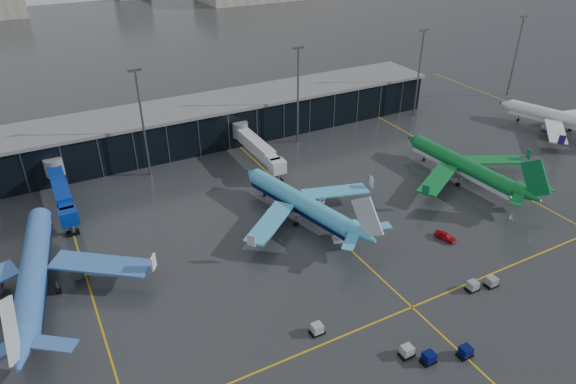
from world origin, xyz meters
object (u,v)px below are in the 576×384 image
airliner_klm_near (300,192)px  service_van_red (445,236)px  airliner_aer_lingus (464,156)px  baggage_carts (432,324)px  airliner_ba (565,111)px  mobile_airstair (338,235)px  airliner_arkefly (30,256)px

airliner_klm_near → service_van_red: size_ratio=9.09×
airliner_aer_lingus → baggage_carts: bearing=-142.2°
airliner_klm_near → service_van_red: (20.92, -20.11, -5.23)m
airliner_klm_near → airliner_ba: size_ratio=0.97×
airliner_ba → baggage_carts: size_ratio=1.18×
baggage_carts → mobile_airstair: (0.25, 26.74, 0.01)m
baggage_carts → airliner_aer_lingus: bearing=41.1°
mobile_airstair → service_van_red: (18.11, -9.92, -0.04)m
airliner_klm_near → airliner_aer_lingus: bearing=-18.3°
airliner_klm_near → airliner_ba: 86.26m
airliner_arkefly → airliner_klm_near: (49.46, -1.13, -0.91)m
airliner_ba → mobile_airstair: size_ratio=10.62×
airliner_klm_near → mobile_airstair: 11.77m
airliner_arkefly → airliner_klm_near: size_ratio=1.15×
airliner_arkefly → airliner_ba: size_ratio=1.12×
airliner_ba → airliner_aer_lingus: bearing=171.3°
airliner_aer_lingus → airliner_ba: bearing=6.4°
airliner_aer_lingus → airliner_ba: (45.25, 7.71, 0.08)m
baggage_carts → service_van_red: (18.37, 16.81, -0.03)m
airliner_klm_near → baggage_carts: 37.38m
airliner_aer_lingus → baggage_carts: 51.15m
airliner_aer_lingus → airliner_klm_near: bearing=171.9°
airliner_aer_lingus → service_van_red: airliner_aer_lingus is taller
airliner_klm_near → baggage_carts: size_ratio=1.15×
airliner_ba → mobile_airstair: (-83.35, -14.40, -5.39)m
airliner_arkefly → baggage_carts: (52.01, -38.05, -6.11)m
airliner_klm_near → airliner_aer_lingus: (40.91, -3.51, 0.12)m
mobile_airstair → airliner_arkefly: bearing=-171.1°
baggage_carts → service_van_red: bearing=42.5°
airliner_klm_near → mobile_airstair: airliner_klm_near is taller
mobile_airstair → airliner_ba: bearing=30.9°
airliner_ba → mobile_airstair: airliner_ba is taller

